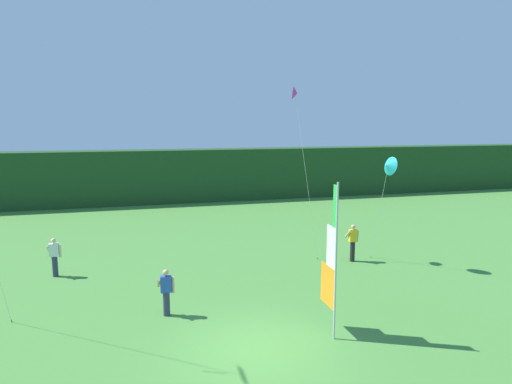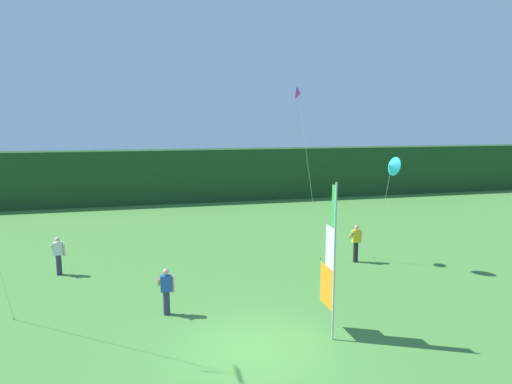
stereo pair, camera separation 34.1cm
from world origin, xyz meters
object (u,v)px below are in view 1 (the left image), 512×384
at_px(person_mid_field, 166,291).
at_px(person_far_left, 353,242).
at_px(banner_flag, 331,263).
at_px(person_near_banner, 54,256).
at_px(kite_cyan_delta_0, 388,166).
at_px(kite_magenta_delta_2, 295,95).

xyz_separation_m(person_mid_field, person_far_left, (8.63, 3.75, 0.09)).
height_order(banner_flag, person_near_banner, banner_flag).
bearing_deg(kite_cyan_delta_0, person_far_left, 129.89).
xyz_separation_m(person_far_left, kite_cyan_delta_0, (0.95, -1.14, 3.55)).
xyz_separation_m(person_mid_field, kite_magenta_delta_2, (6.29, 5.17, 6.69)).
xyz_separation_m(person_far_left, kite_magenta_delta_2, (-2.34, 1.43, 6.60)).
height_order(banner_flag, person_far_left, banner_flag).
height_order(banner_flag, kite_magenta_delta_2, kite_magenta_delta_2).
distance_m(person_mid_field, person_far_left, 9.41).
height_order(person_near_banner, person_far_left, person_far_left).
height_order(person_near_banner, kite_cyan_delta_0, kite_cyan_delta_0).
height_order(person_mid_field, kite_cyan_delta_0, kite_cyan_delta_0).
height_order(person_far_left, kite_cyan_delta_0, kite_cyan_delta_0).
bearing_deg(person_far_left, kite_magenta_delta_2, 148.65).
bearing_deg(kite_cyan_delta_0, person_mid_field, -164.76).
bearing_deg(banner_flag, kite_magenta_delta_2, 77.93).
relative_size(kite_cyan_delta_0, kite_magenta_delta_2, 0.62).
bearing_deg(person_near_banner, banner_flag, -41.47).
height_order(person_near_banner, kite_magenta_delta_2, kite_magenta_delta_2).
distance_m(person_near_banner, person_mid_field, 6.57).
relative_size(banner_flag, kite_cyan_delta_0, 0.95).
distance_m(banner_flag, person_mid_field, 5.51).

